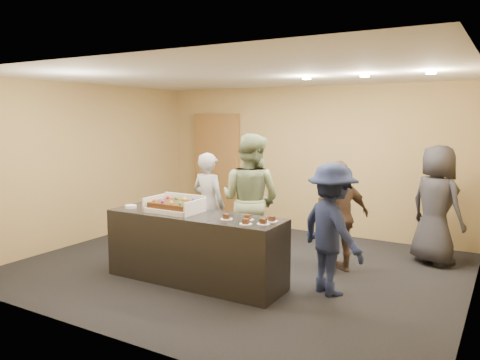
{
  "coord_description": "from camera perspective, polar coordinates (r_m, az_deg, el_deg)",
  "views": [
    {
      "loc": [
        3.33,
        -5.59,
        2.15
      ],
      "look_at": [
        0.03,
        0.0,
        1.27
      ],
      "focal_mm": 35.0,
      "sensor_mm": 36.0,
      "label": 1
    }
  ],
  "objects": [
    {
      "name": "person_sage_man",
      "position": [
        6.72,
        1.26,
        -2.49
      ],
      "size": [
        0.94,
        0.74,
        1.91
      ],
      "primitive_type": "imported",
      "rotation": [
        0.0,
        0.0,
        3.13
      ],
      "color": "gray",
      "rests_on": "floor"
    },
    {
      "name": "room",
      "position": [
        6.55,
        -0.26,
        0.75
      ],
      "size": [
        6.04,
        6.0,
        2.7
      ],
      "color": "black",
      "rests_on": "ground"
    },
    {
      "name": "cake_box",
      "position": [
        6.27,
        -7.84,
        -3.39
      ],
      "size": [
        0.7,
        0.48,
        0.2
      ],
      "color": "white",
      "rests_on": "serving_counter"
    },
    {
      "name": "person_navy_man",
      "position": [
        5.77,
        11.12,
        -5.9
      ],
      "size": [
        1.19,
        1.07,
        1.6
      ],
      "primitive_type": "imported",
      "rotation": [
        0.0,
        0.0,
        2.56
      ],
      "color": "#172041",
      "rests_on": "floor"
    },
    {
      "name": "slice_c",
      "position": [
        5.47,
        0.7,
        -5.19
      ],
      "size": [
        0.15,
        0.15,
        0.07
      ],
      "color": "white",
      "rests_on": "serving_counter"
    },
    {
      "name": "storage_cabinet",
      "position": [
        9.63,
        -2.82,
        1.5
      ],
      "size": [
        1.0,
        0.15,
        2.2
      ],
      "primitive_type": "cube",
      "color": "brown",
      "rests_on": "floor"
    },
    {
      "name": "person_brown_extra",
      "position": [
        6.61,
        12.07,
        -4.39
      ],
      "size": [
        0.86,
        0.95,
        1.56
      ],
      "primitive_type": "imported",
      "rotation": [
        0.0,
        0.0,
        4.05
      ],
      "color": "#4E3B2F",
      "rests_on": "floor"
    },
    {
      "name": "ceiling_spotlights",
      "position": [
        6.35,
        14.96,
        12.2
      ],
      "size": [
        1.72,
        0.12,
        0.03
      ],
      "color": "#FFEAC6",
      "rests_on": "ceiling"
    },
    {
      "name": "plate_stack",
      "position": [
        6.61,
        -13.18,
        -3.17
      ],
      "size": [
        0.16,
        0.16,
        0.04
      ],
      "primitive_type": "cylinder",
      "color": "white",
      "rests_on": "serving_counter"
    },
    {
      "name": "sheet_cake",
      "position": [
        6.24,
        -8.0,
        -2.97
      ],
      "size": [
        0.59,
        0.41,
        0.12
      ],
      "color": "#3B1F0D",
      "rests_on": "cake_box"
    },
    {
      "name": "slice_a",
      "position": [
        5.73,
        -1.66,
        -4.6
      ],
      "size": [
        0.15,
        0.15,
        0.07
      ],
      "color": "white",
      "rests_on": "serving_counter"
    },
    {
      "name": "slice_b",
      "position": [
        5.7,
        0.95,
        -4.66
      ],
      "size": [
        0.15,
        0.15,
        0.07
      ],
      "color": "white",
      "rests_on": "serving_counter"
    },
    {
      "name": "slice_d",
      "position": [
        5.62,
        3.88,
        -4.85
      ],
      "size": [
        0.15,
        0.15,
        0.07
      ],
      "color": "white",
      "rests_on": "serving_counter"
    },
    {
      "name": "slice_e",
      "position": [
        5.48,
        2.86,
        -5.17
      ],
      "size": [
        0.15,
        0.15,
        0.07
      ],
      "color": "white",
      "rests_on": "serving_counter"
    },
    {
      "name": "person_server_grey",
      "position": [
        7.16,
        -3.85,
        -3.09
      ],
      "size": [
        0.62,
        0.44,
        1.61
      ],
      "primitive_type": "imported",
      "rotation": [
        0.0,
        0.0,
        3.04
      ],
      "color": "#ABABB0",
      "rests_on": "floor"
    },
    {
      "name": "serving_counter",
      "position": [
        6.17,
        -5.5,
        -8.27
      ],
      "size": [
        2.41,
        0.73,
        0.9
      ],
      "primitive_type": "cube",
      "rotation": [
        0.0,
        0.0,
        0.01
      ],
      "color": "black",
      "rests_on": "floor"
    },
    {
      "name": "person_dark_suit",
      "position": [
        7.37,
        22.81,
        -2.83
      ],
      "size": [
        1.02,
        0.92,
        1.75
      ],
      "primitive_type": "imported",
      "rotation": [
        0.0,
        0.0,
        2.59
      ],
      "color": "#28282E",
      "rests_on": "floor"
    }
  ]
}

